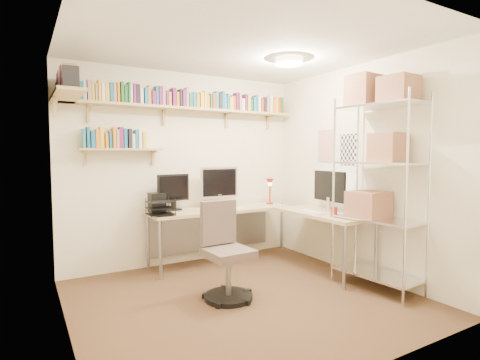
% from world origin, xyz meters
% --- Properties ---
extents(ground, '(3.20, 3.20, 0.00)m').
position_xyz_m(ground, '(0.00, 0.00, 0.00)').
color(ground, '#442E1D').
rests_on(ground, ground).
extents(room_shell, '(3.24, 3.04, 2.52)m').
position_xyz_m(room_shell, '(0.00, 0.00, 1.55)').
color(room_shell, '#EDE4C1').
rests_on(room_shell, ground).
extents(wall_shelves, '(3.12, 1.09, 0.80)m').
position_xyz_m(wall_shelves, '(-0.42, 1.30, 2.03)').
color(wall_shelves, tan).
rests_on(wall_shelves, ground).
extents(corner_desk, '(2.25, 1.88, 1.27)m').
position_xyz_m(corner_desk, '(0.49, 0.95, 0.73)').
color(corner_desk, tan).
rests_on(corner_desk, ground).
extents(office_chair, '(0.51, 0.52, 0.97)m').
position_xyz_m(office_chair, '(-0.15, 0.11, 0.41)').
color(office_chair, black).
rests_on(office_chair, ground).
extents(wire_rack, '(0.51, 0.92, 2.29)m').
position_xyz_m(wire_rack, '(1.36, -0.48, 1.49)').
color(wire_rack, silver).
rests_on(wire_rack, ground).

